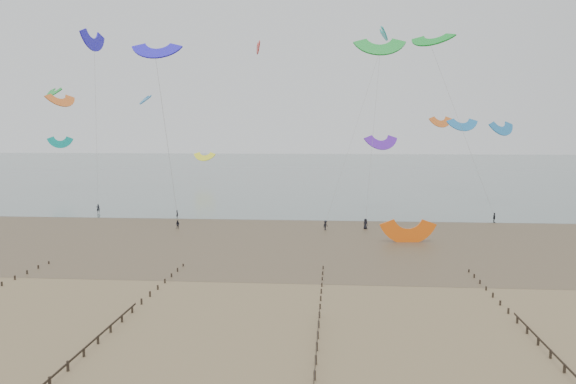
{
  "coord_description": "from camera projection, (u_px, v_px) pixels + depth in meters",
  "views": [
    {
      "loc": [
        5.19,
        -57.35,
        17.54
      ],
      "look_at": [
        -1.75,
        28.0,
        8.0
      ],
      "focal_mm": 35.0,
      "sensor_mm": 36.0,
      "label": 1
    }
  ],
  "objects": [
    {
      "name": "ground",
      "position": [
        283.0,
        297.0,
        59.17
      ],
      "size": [
        500.0,
        500.0,
        0.0
      ],
      "primitive_type": "plane",
      "color": "brown",
      "rests_on": "ground"
    },
    {
      "name": "sea_and_shore",
      "position": [
        277.0,
        235.0,
        93.57
      ],
      "size": [
        500.0,
        665.0,
        0.03
      ],
      "color": "#475654",
      "rests_on": "ground"
    },
    {
      "name": "groynes",
      "position": [
        315.0,
        371.0,
        39.92
      ],
      "size": [
        72.16,
        50.16,
        1.0
      ],
      "color": "black",
      "rests_on": "ground"
    },
    {
      "name": "kitesurfer_lead",
      "position": [
        177.0,
        214.0,
        111.71
      ],
      "size": [
        0.69,
        0.66,
        1.58
      ],
      "primitive_type": "imported",
      "rotation": [
        0.0,
        0.0,
        2.45
      ],
      "color": "black",
      "rests_on": "ground"
    },
    {
      "name": "kitesurfers",
      "position": [
        451.0,
        219.0,
        104.77
      ],
      "size": [
        128.98,
        20.49,
        1.9
      ],
      "color": "black",
      "rests_on": "ground"
    },
    {
      "name": "grounded_kite",
      "position": [
        408.0,
        242.0,
        87.68
      ],
      "size": [
        7.7,
        6.23,
        4.0
      ],
      "primitive_type": null,
      "rotation": [
        1.54,
        0.0,
        0.08
      ],
      "color": "#FF6110",
      "rests_on": "ground"
    },
    {
      "name": "kites_airborne",
      "position": [
        290.0,
        107.0,
        144.33
      ],
      "size": [
        244.59,
        112.11,
        44.22
      ],
      "color": "#6623C6",
      "rests_on": "ground"
    }
  ]
}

